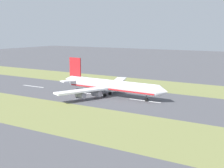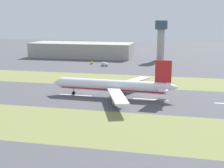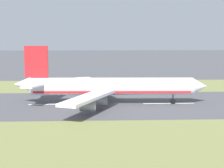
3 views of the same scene
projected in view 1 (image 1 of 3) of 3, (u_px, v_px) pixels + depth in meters
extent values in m
plane|color=#4C4C51|center=(112.00, 96.00, 171.94)|extent=(800.00, 800.00, 0.00)
cube|color=olive|center=(147.00, 84.00, 209.80)|extent=(40.00, 600.00, 0.01)
cube|color=olive|center=(58.00, 115.00, 134.09)|extent=(40.00, 600.00, 0.01)
cube|color=silver|center=(33.00, 86.00, 202.67)|extent=(1.20, 18.00, 0.01)
cube|color=silver|center=(83.00, 93.00, 182.17)|extent=(1.20, 18.00, 0.01)
cube|color=silver|center=(145.00, 101.00, 161.68)|extent=(1.20, 18.00, 0.01)
cylinder|color=white|center=(112.00, 85.00, 170.88)|extent=(8.03, 56.18, 6.00)
cone|color=white|center=(163.00, 91.00, 154.33)|extent=(6.06, 5.21, 5.88)
cone|color=white|center=(69.00, 79.00, 187.56)|extent=(5.31, 6.18, 5.10)
cube|color=red|center=(112.00, 88.00, 171.16)|extent=(7.65, 53.93, 0.70)
cube|color=white|center=(118.00, 81.00, 189.33)|extent=(29.31, 15.52, 0.90)
cube|color=white|center=(82.00, 91.00, 160.56)|extent=(28.92, 17.31, 0.90)
cylinder|color=#93939E|center=(115.00, 88.00, 181.02)|extent=(3.37, 4.91, 3.20)
cylinder|color=#93939E|center=(118.00, 85.00, 190.32)|extent=(3.37, 4.91, 3.20)
cylinder|color=#93939E|center=(96.00, 93.00, 166.23)|extent=(3.37, 4.91, 3.20)
cylinder|color=#93939E|center=(81.00, 96.00, 160.73)|extent=(3.37, 4.91, 3.20)
cube|color=red|center=(75.00, 67.00, 183.52)|extent=(1.09, 8.02, 11.00)
cube|color=white|center=(81.00, 78.00, 189.33)|extent=(10.82, 6.97, 0.60)
cube|color=white|center=(69.00, 81.00, 180.29)|extent=(10.90, 7.57, 0.60)
cylinder|color=#59595E|center=(147.00, 97.00, 159.97)|extent=(0.50, 0.50, 3.20)
cylinder|color=black|center=(146.00, 100.00, 160.24)|extent=(0.96, 1.83, 1.80)
cylinder|color=#59595E|center=(110.00, 91.00, 175.28)|extent=(0.50, 0.50, 3.20)
cylinder|color=black|center=(110.00, 93.00, 175.56)|extent=(0.96, 1.83, 1.80)
cylinder|color=#59595E|center=(105.00, 92.00, 171.00)|extent=(0.50, 0.50, 3.20)
cylinder|color=black|center=(105.00, 95.00, 171.28)|extent=(0.96, 1.83, 1.80)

